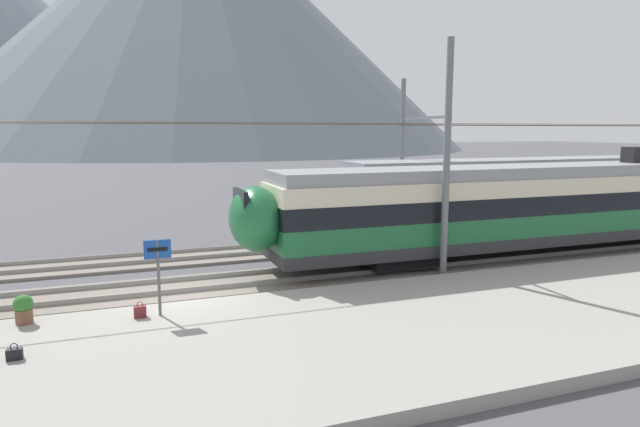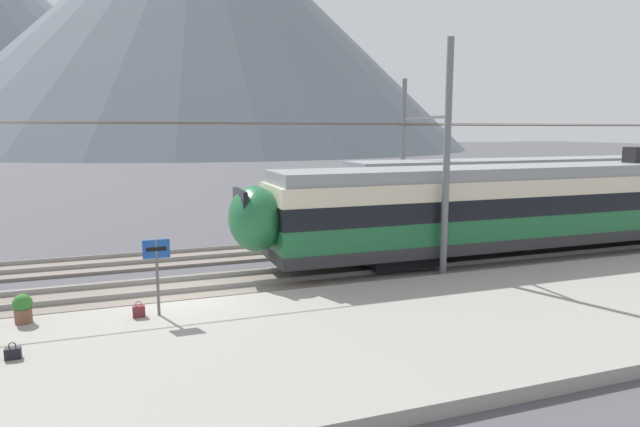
% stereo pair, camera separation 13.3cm
% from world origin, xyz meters
% --- Properties ---
extents(ground_plane, '(400.00, 400.00, 0.00)m').
position_xyz_m(ground_plane, '(0.00, 0.00, 0.00)').
color(ground_plane, '#4C4C51').
extents(platform_slab, '(120.00, 7.85, 0.33)m').
position_xyz_m(platform_slab, '(0.00, -4.67, 0.17)').
color(platform_slab, gray).
rests_on(platform_slab, ground).
extents(track_near, '(120.00, 3.00, 0.28)m').
position_xyz_m(track_near, '(0.00, 1.51, 0.07)').
color(track_near, slate).
rests_on(track_near, ground).
extents(track_far, '(120.00, 3.00, 0.28)m').
position_xyz_m(track_far, '(0.00, 6.03, 0.07)').
color(track_far, slate).
rests_on(track_far, ground).
extents(train_near_platform, '(27.28, 3.04, 4.27)m').
position_xyz_m(train_near_platform, '(15.43, 1.51, 2.23)').
color(train_near_platform, '#2D2D30').
rests_on(train_near_platform, track_near).
extents(train_far_track, '(30.07, 2.86, 4.27)m').
position_xyz_m(train_far_track, '(21.71, 6.03, 2.23)').
color(train_far_track, '#2D2D30').
rests_on(train_far_track, track_far).
extents(catenary_mast_mid, '(39.06, 2.09, 8.39)m').
position_xyz_m(catenary_mast_mid, '(8.95, -0.17, 4.31)').
color(catenary_mast_mid, slate).
rests_on(catenary_mast_mid, ground).
extents(catenary_mast_far_side, '(39.06, 2.21, 7.81)m').
position_xyz_m(catenary_mast_far_side, '(11.70, 7.81, 4.07)').
color(catenary_mast_far_side, slate).
rests_on(catenary_mast_far_side, ground).
extents(platform_sign, '(0.70, 0.08, 2.08)m').
position_xyz_m(platform_sign, '(-0.91, -1.82, 1.86)').
color(platform_sign, '#59595B').
rests_on(platform_sign, platform_slab).
extents(handbag_beside_passenger, '(0.32, 0.18, 0.38)m').
position_xyz_m(handbag_beside_passenger, '(-4.09, -3.72, 0.46)').
color(handbag_beside_passenger, black).
rests_on(handbag_beside_passenger, platform_slab).
extents(handbag_near_sign, '(0.32, 0.18, 0.44)m').
position_xyz_m(handbag_near_sign, '(-1.42, -1.81, 0.49)').
color(handbag_near_sign, maroon).
rests_on(handbag_near_sign, platform_slab).
extents(potted_plant_platform_edge, '(0.48, 0.48, 0.76)m').
position_xyz_m(potted_plant_platform_edge, '(-4.25, -1.25, 0.75)').
color(potted_plant_platform_edge, brown).
rests_on(potted_plant_platform_edge, platform_slab).
extents(mountain_central_peak, '(152.93, 152.93, 73.50)m').
position_xyz_m(mountain_central_peak, '(21.28, 150.70, 36.75)').
color(mountain_central_peak, slate).
rests_on(mountain_central_peak, ground).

